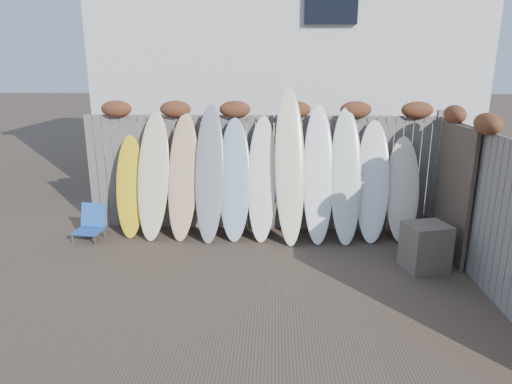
{
  "coord_description": "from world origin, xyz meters",
  "views": [
    {
      "loc": [
        0.27,
        -5.29,
        2.84
      ],
      "look_at": [
        0.0,
        1.2,
        1.0
      ],
      "focal_mm": 32.0,
      "sensor_mm": 36.0,
      "label": 1
    }
  ],
  "objects_px": {
    "wooden_crate": "(425,247)",
    "surfboard_0": "(130,186)",
    "lattice_panel": "(452,192)",
    "beach_chair": "(91,223)"
  },
  "relations": [
    {
      "from": "wooden_crate",
      "to": "surfboard_0",
      "type": "bearing_deg",
      "value": 165.03
    },
    {
      "from": "wooden_crate",
      "to": "lattice_panel",
      "type": "relative_size",
      "value": 0.34
    },
    {
      "from": "wooden_crate",
      "to": "beach_chair",
      "type": "bearing_deg",
      "value": 169.4
    },
    {
      "from": "beach_chair",
      "to": "wooden_crate",
      "type": "distance_m",
      "value": 5.3
    },
    {
      "from": "wooden_crate",
      "to": "surfboard_0",
      "type": "relative_size",
      "value": 0.39
    },
    {
      "from": "lattice_panel",
      "to": "wooden_crate",
      "type": "bearing_deg",
      "value": -131.73
    },
    {
      "from": "wooden_crate",
      "to": "lattice_panel",
      "type": "xyz_separation_m",
      "value": [
        0.51,
        0.55,
        0.66
      ]
    },
    {
      "from": "beach_chair",
      "to": "lattice_panel",
      "type": "xyz_separation_m",
      "value": [
        5.72,
        -0.42,
        0.73
      ]
    },
    {
      "from": "beach_chair",
      "to": "surfboard_0",
      "type": "bearing_deg",
      "value": 21.48
    },
    {
      "from": "beach_chair",
      "to": "surfboard_0",
      "type": "relative_size",
      "value": 0.33
    }
  ]
}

